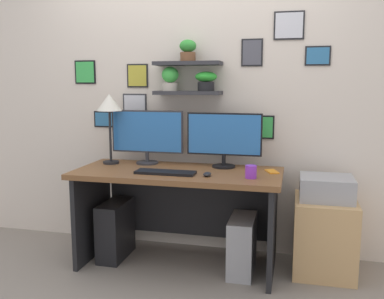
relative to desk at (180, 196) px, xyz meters
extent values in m
plane|color=gray|center=(0.00, -0.05, -0.54)|extent=(8.00, 8.00, 0.00)
cube|color=beige|center=(0.00, 0.39, 0.81)|extent=(4.40, 0.04, 2.70)
cube|color=#2D2D33|center=(0.00, 0.27, 0.79)|extent=(0.54, 0.20, 0.03)
cube|color=#2D2D33|center=(0.00, 0.27, 1.02)|extent=(0.54, 0.20, 0.03)
cylinder|color=black|center=(0.15, 0.27, 0.84)|extent=(0.13, 0.13, 0.07)
ellipsoid|color=green|center=(0.15, 0.27, 0.92)|extent=(0.17, 0.17, 0.08)
cylinder|color=#B2A899|center=(-0.15, 0.27, 0.84)|extent=(0.13, 0.13, 0.07)
ellipsoid|color=green|center=(-0.15, 0.27, 0.93)|extent=(0.14, 0.14, 0.13)
cylinder|color=brown|center=(0.00, 0.27, 1.07)|extent=(0.12, 0.12, 0.07)
ellipsoid|color=#318D34|center=(0.00, 0.27, 1.16)|extent=(0.13, 0.13, 0.10)
cube|color=black|center=(-0.95, 0.36, 0.96)|extent=(0.19, 0.02, 0.20)
cube|color=green|center=(-0.95, 0.36, 0.96)|extent=(0.17, 0.00, 0.18)
cube|color=black|center=(0.61, 0.36, 0.52)|extent=(0.17, 0.02, 0.19)
cube|color=green|center=(0.61, 0.36, 0.52)|extent=(0.14, 0.00, 0.16)
cube|color=black|center=(-0.47, 0.36, 0.93)|extent=(0.19, 0.02, 0.20)
cube|color=gold|center=(-0.47, 0.36, 0.93)|extent=(0.16, 0.00, 0.17)
cube|color=black|center=(-0.78, 0.36, 0.55)|extent=(0.21, 0.02, 0.14)
cube|color=teal|center=(-0.78, 0.36, 0.55)|extent=(0.18, 0.00, 0.12)
cube|color=black|center=(0.78, 0.36, 1.30)|extent=(0.23, 0.02, 0.21)
cube|color=silver|center=(0.78, 0.36, 1.30)|extent=(0.21, 0.00, 0.19)
cube|color=black|center=(0.50, 0.36, 1.10)|extent=(0.17, 0.02, 0.21)
cube|color=#4C4C56|center=(0.50, 0.36, 1.10)|extent=(0.14, 0.00, 0.19)
cube|color=#2D2D33|center=(-0.50, 0.36, 0.69)|extent=(0.21, 0.02, 0.16)
cube|color=silver|center=(-0.50, 0.36, 0.69)|extent=(0.19, 0.00, 0.14)
cube|color=black|center=(1.00, 0.36, 1.07)|extent=(0.19, 0.02, 0.15)
cube|color=teal|center=(1.00, 0.36, 1.07)|extent=(0.17, 0.00, 0.12)
cube|color=brown|center=(0.00, -0.05, 0.19)|extent=(1.56, 0.68, 0.04)
cube|color=black|center=(-0.72, -0.05, -0.18)|extent=(0.04, 0.62, 0.71)
cube|color=black|center=(0.72, -0.05, -0.18)|extent=(0.04, 0.62, 0.71)
cube|color=black|center=(0.00, 0.25, -0.15)|extent=(1.36, 0.02, 0.50)
cylinder|color=#2D2D33|center=(-0.32, 0.16, 0.22)|extent=(0.18, 0.18, 0.02)
cylinder|color=#2D2D33|center=(-0.32, 0.16, 0.27)|extent=(0.03, 0.03, 0.09)
cube|color=#2D2D33|center=(-0.32, 0.17, 0.48)|extent=(0.60, 0.02, 0.34)
cube|color=#2866B2|center=(-0.32, 0.15, 0.48)|extent=(0.58, 0.00, 0.32)
cylinder|color=black|center=(0.32, 0.16, 0.22)|extent=(0.18, 0.18, 0.02)
cylinder|color=black|center=(0.32, 0.16, 0.27)|extent=(0.03, 0.03, 0.09)
cube|color=black|center=(0.32, 0.17, 0.47)|extent=(0.59, 0.02, 0.33)
cube|color=#2866B2|center=(0.32, 0.15, 0.47)|extent=(0.56, 0.00, 0.31)
cube|color=black|center=(-0.06, -0.18, 0.22)|extent=(0.44, 0.14, 0.02)
ellipsoid|color=black|center=(0.26, -0.20, 0.23)|extent=(0.06, 0.09, 0.03)
cylinder|color=black|center=(-0.61, 0.09, 0.22)|extent=(0.13, 0.13, 0.02)
cylinder|color=black|center=(-0.61, 0.09, 0.44)|extent=(0.02, 0.02, 0.41)
cone|color=silver|center=(-0.61, 0.09, 0.71)|extent=(0.20, 0.20, 0.13)
cube|color=orange|center=(0.70, 0.06, 0.22)|extent=(0.11, 0.16, 0.01)
cylinder|color=purple|center=(0.56, -0.18, 0.26)|extent=(0.08, 0.08, 0.09)
cube|color=tan|center=(1.09, 0.10, -0.26)|extent=(0.44, 0.50, 0.56)
cube|color=#9E9EA3|center=(1.09, 0.10, 0.11)|extent=(0.38, 0.34, 0.17)
cube|color=black|center=(-0.53, -0.03, -0.31)|extent=(0.18, 0.40, 0.46)
cube|color=#99999E|center=(0.50, -0.07, -0.33)|extent=(0.18, 0.40, 0.42)
camera|label=1|loc=(0.85, -3.07, 0.86)|focal=39.54mm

